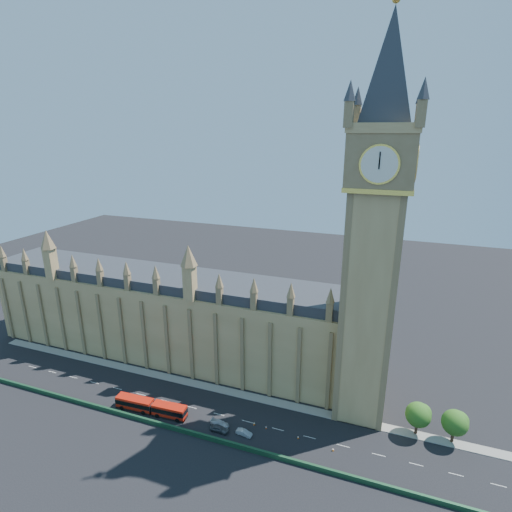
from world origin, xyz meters
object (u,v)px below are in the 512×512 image
(red_bus, at_px, (151,407))
(car_silver, at_px, (244,433))
(car_grey, at_px, (219,429))
(car_white, at_px, (220,423))

(red_bus, bearing_deg, car_silver, -1.49)
(car_grey, height_order, car_white, car_grey)
(red_bus, distance_m, car_grey, 19.76)
(car_grey, bearing_deg, car_white, 23.62)
(car_grey, relative_size, car_white, 0.98)
(car_silver, bearing_deg, red_bus, 97.58)
(red_bus, height_order, car_white, red_bus)
(red_bus, xyz_separation_m, car_silver, (25.85, 0.62, -1.10))
(car_grey, xyz_separation_m, car_silver, (6.12, 0.94, -0.13))
(red_bus, xyz_separation_m, car_white, (18.97, 1.54, -1.08))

